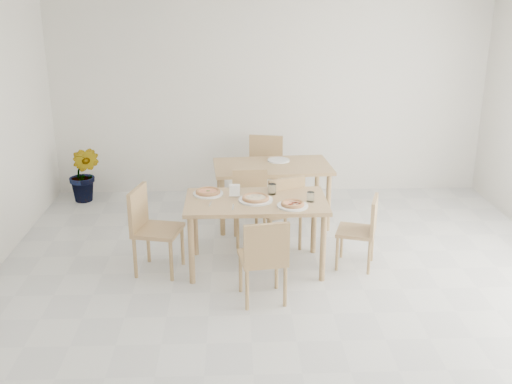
{
  "coord_description": "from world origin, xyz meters",
  "views": [
    {
      "loc": [
        -0.5,
        -4.73,
        2.8
      ],
      "look_at": [
        -0.28,
        0.99,
        0.83
      ],
      "focal_mm": 42.0,
      "sensor_mm": 36.0,
      "label": 1
    }
  ],
  "objects_px": {
    "napkin_holder": "(235,191)",
    "chair_back_s": "(282,207)",
    "main_table": "(256,208)",
    "pizza_margherita": "(208,192)",
    "chair_east": "(363,227)",
    "tumbler_a": "(272,189)",
    "chair_north": "(251,201)",
    "chair_west": "(150,224)",
    "chair_south": "(264,255)",
    "plate_pepperoni": "(293,206)",
    "tumbler_b": "(311,197)",
    "potted_plant": "(85,174)",
    "plate_mushroom": "(256,200)",
    "plate_margherita": "(208,194)",
    "pizza_mushroom": "(256,198)",
    "plate_empty": "(279,160)",
    "pizza_pepperoni": "(293,204)",
    "second_table": "(272,172)",
    "chair_back_n": "(265,166)"
  },
  "relations": [
    {
      "from": "chair_east",
      "to": "plate_mushroom",
      "type": "height_order",
      "value": "chair_east"
    },
    {
      "from": "tumbler_b",
      "to": "potted_plant",
      "type": "bearing_deg",
      "value": 141.94
    },
    {
      "from": "chair_south",
      "to": "napkin_holder",
      "type": "xyz_separation_m",
      "value": [
        -0.26,
        0.87,
        0.33
      ]
    },
    {
      "from": "chair_back_n",
      "to": "tumbler_b",
      "type": "bearing_deg",
      "value": -68.37
    },
    {
      "from": "plate_pepperoni",
      "to": "chair_north",
      "type": "bearing_deg",
      "value": 112.12
    },
    {
      "from": "potted_plant",
      "to": "tumbler_a",
      "type": "bearing_deg",
      "value": -38.83
    },
    {
      "from": "potted_plant",
      "to": "pizza_pepperoni",
      "type": "bearing_deg",
      "value": -41.92
    },
    {
      "from": "chair_south",
      "to": "napkin_holder",
      "type": "bearing_deg",
      "value": -82.0
    },
    {
      "from": "main_table",
      "to": "chair_west",
      "type": "height_order",
      "value": "chair_west"
    },
    {
      "from": "tumbler_a",
      "to": "potted_plant",
      "type": "xyz_separation_m",
      "value": [
        -2.43,
        1.96,
        -0.41
      ]
    },
    {
      "from": "plate_margherita",
      "to": "pizza_mushroom",
      "type": "relative_size",
      "value": 0.87
    },
    {
      "from": "main_table",
      "to": "pizza_margherita",
      "type": "relative_size",
      "value": 4.6
    },
    {
      "from": "chair_back_s",
      "to": "chair_west",
      "type": "bearing_deg",
      "value": -2.85
    },
    {
      "from": "chair_north",
      "to": "chair_back_s",
      "type": "bearing_deg",
      "value": -45.75
    },
    {
      "from": "chair_west",
      "to": "tumbler_a",
      "type": "bearing_deg",
      "value": -67.77
    },
    {
      "from": "chair_west",
      "to": "plate_mushroom",
      "type": "distance_m",
      "value": 1.1
    },
    {
      "from": "tumbler_a",
      "to": "chair_south",
      "type": "bearing_deg",
      "value": -97.91
    },
    {
      "from": "chair_east",
      "to": "tumbler_a",
      "type": "height_order",
      "value": "tumbler_a"
    },
    {
      "from": "tumbler_b",
      "to": "pizza_margherita",
      "type": "bearing_deg",
      "value": 166.38
    },
    {
      "from": "chair_south",
      "to": "chair_north",
      "type": "xyz_separation_m",
      "value": [
        -0.08,
        1.5,
        -0.01
      ]
    },
    {
      "from": "chair_south",
      "to": "plate_pepperoni",
      "type": "distance_m",
      "value": 0.69
    },
    {
      "from": "chair_west",
      "to": "chair_east",
      "type": "height_order",
      "value": "chair_west"
    },
    {
      "from": "plate_mushroom",
      "to": "plate_empty",
      "type": "relative_size",
      "value": 1.26
    },
    {
      "from": "potted_plant",
      "to": "plate_empty",
      "type": "bearing_deg",
      "value": -15.2
    },
    {
      "from": "chair_south",
      "to": "plate_margherita",
      "type": "relative_size",
      "value": 2.66
    },
    {
      "from": "chair_north",
      "to": "pizza_margherita",
      "type": "height_order",
      "value": "chair_north"
    },
    {
      "from": "chair_west",
      "to": "chair_back_s",
      "type": "distance_m",
      "value": 1.46
    },
    {
      "from": "chair_back_n",
      "to": "second_table",
      "type": "bearing_deg",
      "value": -73.86
    },
    {
      "from": "napkin_holder",
      "to": "second_table",
      "type": "height_order",
      "value": "napkin_holder"
    },
    {
      "from": "plate_margherita",
      "to": "napkin_holder",
      "type": "height_order",
      "value": "napkin_holder"
    },
    {
      "from": "napkin_holder",
      "to": "pizza_pepperoni",
      "type": "bearing_deg",
      "value": -27.17
    },
    {
      "from": "tumbler_b",
      "to": "plate_margherita",
      "type": "bearing_deg",
      "value": 166.38
    },
    {
      "from": "pizza_margherita",
      "to": "potted_plant",
      "type": "xyz_separation_m",
      "value": [
        -1.76,
        1.94,
        -0.39
      ]
    },
    {
      "from": "chair_north",
      "to": "plate_margherita",
      "type": "height_order",
      "value": "chair_north"
    },
    {
      "from": "chair_west",
      "to": "plate_pepperoni",
      "type": "height_order",
      "value": "chair_west"
    },
    {
      "from": "main_table",
      "to": "pizza_pepperoni",
      "type": "xyz_separation_m",
      "value": [
        0.35,
        -0.21,
        0.12
      ]
    },
    {
      "from": "napkin_holder",
      "to": "plate_mushroom",
      "type": "bearing_deg",
      "value": -29.7
    },
    {
      "from": "plate_mushroom",
      "to": "pizza_mushroom",
      "type": "xyz_separation_m",
      "value": [
        -0.0,
        0.0,
        0.02
      ]
    },
    {
      "from": "plate_pepperoni",
      "to": "tumbler_a",
      "type": "xyz_separation_m",
      "value": [
        -0.18,
        0.39,
        0.05
      ]
    },
    {
      "from": "napkin_holder",
      "to": "chair_back_s",
      "type": "height_order",
      "value": "napkin_holder"
    },
    {
      "from": "plate_pepperoni",
      "to": "pizza_margherita",
      "type": "xyz_separation_m",
      "value": [
        -0.85,
        0.4,
        0.02
      ]
    },
    {
      "from": "pizza_margherita",
      "to": "pizza_mushroom",
      "type": "distance_m",
      "value": 0.53
    },
    {
      "from": "chair_north",
      "to": "chair_east",
      "type": "distance_m",
      "value": 1.38
    },
    {
      "from": "plate_pepperoni",
      "to": "chair_back_s",
      "type": "bearing_deg",
      "value": 94.67
    },
    {
      "from": "chair_north",
      "to": "pizza_margherita",
      "type": "relative_size",
      "value": 2.61
    },
    {
      "from": "plate_mushroom",
      "to": "pizza_mushroom",
      "type": "bearing_deg",
      "value": 180.0
    },
    {
      "from": "pizza_margherita",
      "to": "second_table",
      "type": "xyz_separation_m",
      "value": [
        0.74,
        1.07,
        -0.12
      ]
    },
    {
      "from": "chair_south",
      "to": "tumbler_b",
      "type": "relative_size",
      "value": 8.48
    },
    {
      "from": "plate_margherita",
      "to": "second_table",
      "type": "height_order",
      "value": "plate_margherita"
    },
    {
      "from": "chair_north",
      "to": "chair_west",
      "type": "distance_m",
      "value": 1.31
    }
  ]
}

